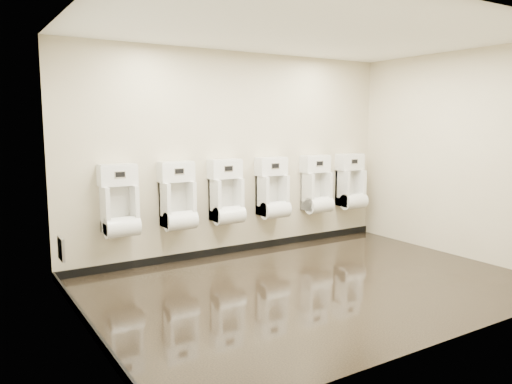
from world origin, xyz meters
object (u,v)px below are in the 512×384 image
(urinal_4, at_px, (317,189))
(urinal_1, at_px, (178,201))
(urinal_5, at_px, (351,185))
(urinal_3, at_px, (273,192))
(urinal_0, at_px, (120,206))
(urinal_2, at_px, (227,197))
(access_panel, at_px, (61,249))

(urinal_4, bearing_deg, urinal_1, 180.00)
(urinal_1, xyz_separation_m, urinal_5, (2.98, 0.00, 0.00))
(urinal_5, bearing_deg, urinal_3, 180.00)
(urinal_0, distance_m, urinal_5, 3.73)
(urinal_0, height_order, urinal_4, same)
(urinal_3, bearing_deg, urinal_4, 0.00)
(urinal_0, xyz_separation_m, urinal_2, (1.47, 0.00, 0.00))
(urinal_2, relative_size, urinal_3, 1.00)
(urinal_0, xyz_separation_m, urinal_3, (2.22, 0.00, 0.00))
(access_panel, bearing_deg, urinal_4, 5.98)
(urinal_0, relative_size, urinal_4, 1.00)
(access_panel, bearing_deg, urinal_3, 7.57)
(urinal_0, bearing_deg, urinal_1, 0.00)
(urinal_4, bearing_deg, urinal_3, 180.00)
(access_panel, xyz_separation_m, urinal_2, (2.23, 0.40, 0.34))
(urinal_2, xyz_separation_m, urinal_5, (2.27, 0.00, 0.00))
(urinal_4, bearing_deg, urinal_2, 180.00)
(urinal_0, bearing_deg, urinal_5, 0.00)
(urinal_1, xyz_separation_m, urinal_3, (1.47, 0.00, 0.00))
(urinal_5, bearing_deg, urinal_0, 180.00)
(access_panel, relative_size, urinal_3, 0.29)
(urinal_0, height_order, urinal_1, same)
(access_panel, bearing_deg, urinal_0, 27.47)
(access_panel, height_order, urinal_3, urinal_3)
(urinal_4, distance_m, urinal_5, 0.70)
(urinal_4, relative_size, urinal_5, 1.00)
(urinal_4, xyz_separation_m, urinal_5, (0.70, 0.00, 0.00))
(access_panel, bearing_deg, urinal_2, 10.09)
(urinal_2, xyz_separation_m, urinal_4, (1.56, 0.00, 0.00))
(access_panel, xyz_separation_m, urinal_4, (3.79, 0.40, 0.34))
(urinal_1, relative_size, urinal_3, 1.00)
(urinal_3, bearing_deg, access_panel, -172.43)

